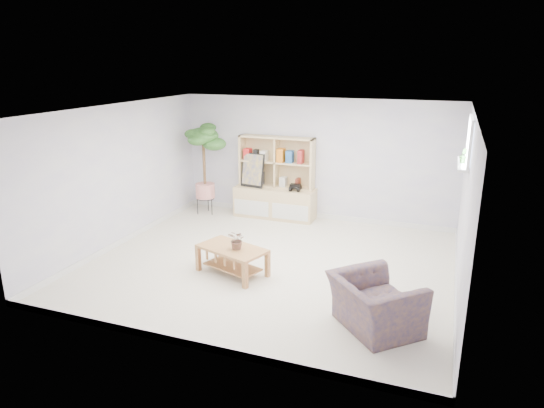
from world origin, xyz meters
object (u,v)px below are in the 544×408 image
(storage_unit, at_px, (275,178))
(coffee_table, at_px, (232,260))
(floor_tree, at_px, (204,170))
(armchair, at_px, (375,301))

(storage_unit, relative_size, coffee_table, 1.60)
(storage_unit, bearing_deg, floor_tree, -169.39)
(coffee_table, xyz_separation_m, floor_tree, (-1.77, 2.51, 0.72))
(coffee_table, bearing_deg, floor_tree, 143.89)
(storage_unit, distance_m, floor_tree, 1.46)
(floor_tree, bearing_deg, armchair, -39.71)
(coffee_table, bearing_deg, armchair, -1.37)
(floor_tree, bearing_deg, storage_unit, 10.61)
(floor_tree, height_order, armchair, floor_tree)
(coffee_table, height_order, floor_tree, floor_tree)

